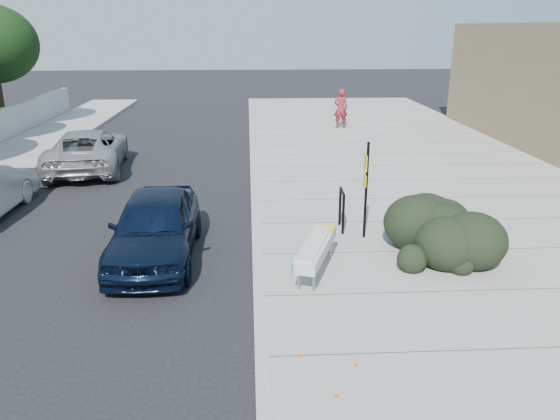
% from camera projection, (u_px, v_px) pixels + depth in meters
% --- Properties ---
extents(ground, '(120.00, 120.00, 0.00)m').
position_uv_depth(ground, '(259.00, 303.00, 10.33)').
color(ground, black).
rests_on(ground, ground).
extents(sidewalk_near, '(11.20, 50.00, 0.15)m').
position_uv_depth(sidewalk_near, '(454.00, 210.00, 15.35)').
color(sidewalk_near, gray).
rests_on(sidewalk_near, ground).
extents(curb_near, '(0.22, 50.00, 0.17)m').
position_uv_depth(curb_near, '(255.00, 214.00, 15.04)').
color(curb_near, '#9E9E99').
rests_on(curb_near, ground).
extents(bench, '(1.15, 2.22, 0.66)m').
position_uv_depth(bench, '(316.00, 249.00, 11.13)').
color(bench, gray).
rests_on(bench, sidewalk_near).
extents(bike_rack, '(0.09, 0.70, 1.02)m').
position_uv_depth(bike_rack, '(342.00, 206.00, 13.52)').
color(bike_rack, black).
rests_on(bike_rack, sidewalk_near).
extents(sign_post, '(0.08, 0.27, 2.33)m').
position_uv_depth(sign_post, '(366.00, 184.00, 12.78)').
color(sign_post, black).
rests_on(sign_post, sidewalk_near).
extents(hedge, '(2.30, 3.80, 1.34)m').
position_uv_depth(hedge, '(429.00, 216.00, 12.66)').
color(hedge, black).
rests_on(hedge, sidewalk_near).
extents(sedan_navy, '(1.82, 4.47, 1.52)m').
position_uv_depth(sedan_navy, '(155.00, 226.00, 12.16)').
color(sedan_navy, black).
rests_on(sedan_navy, ground).
extents(suv_silver, '(3.09, 5.62, 1.49)m').
position_uv_depth(suv_silver, '(88.00, 150.00, 19.79)').
color(suv_silver, gray).
rests_on(suv_silver, ground).
extents(pedestrian, '(0.73, 0.51, 1.93)m').
position_uv_depth(pedestrian, '(341.00, 108.00, 27.22)').
color(pedestrian, maroon).
rests_on(pedestrian, sidewalk_near).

